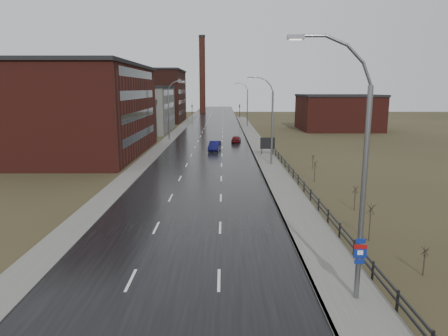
{
  "coord_description": "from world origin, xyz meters",
  "views": [
    {
      "loc": [
        2.54,
        -15.26,
        9.86
      ],
      "look_at": [
        2.59,
        19.18,
        3.0
      ],
      "focal_mm": 32.0,
      "sensor_mm": 36.0,
      "label": 1
    }
  ],
  "objects_px": {
    "billboard": "(268,144)",
    "car_far": "(236,139)",
    "car_near": "(215,146)",
    "streetlight_main": "(357,176)"
  },
  "relations": [
    {
      "from": "billboard",
      "to": "car_far",
      "type": "relative_size",
      "value": 0.72
    },
    {
      "from": "streetlight_main",
      "to": "billboard",
      "type": "xyz_separation_m",
      "value": [
        0.63,
        41.52,
        -4.23
      ]
    },
    {
      "from": "billboard",
      "to": "car_near",
      "type": "height_order",
      "value": "billboard"
    },
    {
      "from": "streetlight_main",
      "to": "billboard",
      "type": "distance_m",
      "value": 41.74
    },
    {
      "from": "streetlight_main",
      "to": "car_far",
      "type": "distance_m",
      "value": 56.4
    },
    {
      "from": "billboard",
      "to": "car_near",
      "type": "relative_size",
      "value": 0.59
    },
    {
      "from": "streetlight_main",
      "to": "car_near",
      "type": "bearing_deg",
      "value": 98.99
    },
    {
      "from": "streetlight_main",
      "to": "car_far",
      "type": "relative_size",
      "value": 3.16
    },
    {
      "from": "car_far",
      "to": "car_near",
      "type": "bearing_deg",
      "value": 76.76
    },
    {
      "from": "car_near",
      "to": "car_far",
      "type": "relative_size",
      "value": 1.22
    }
  ]
}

